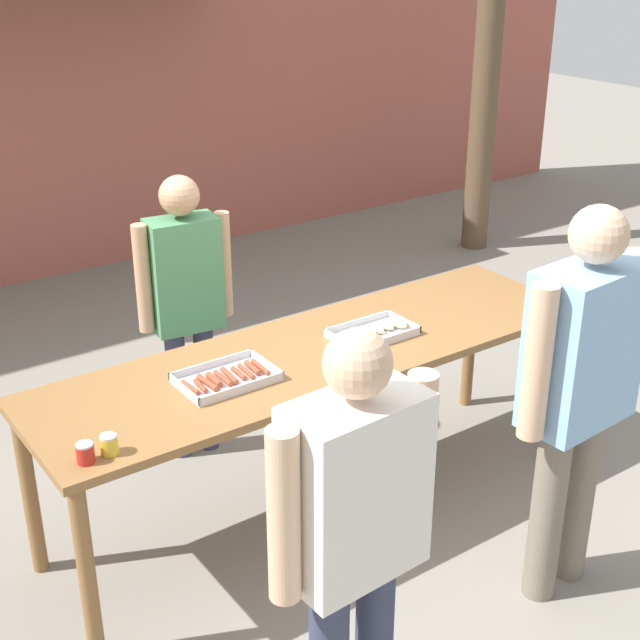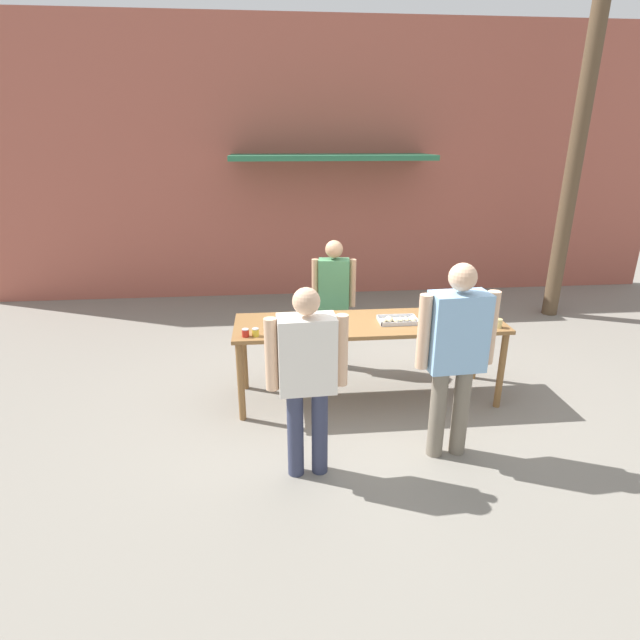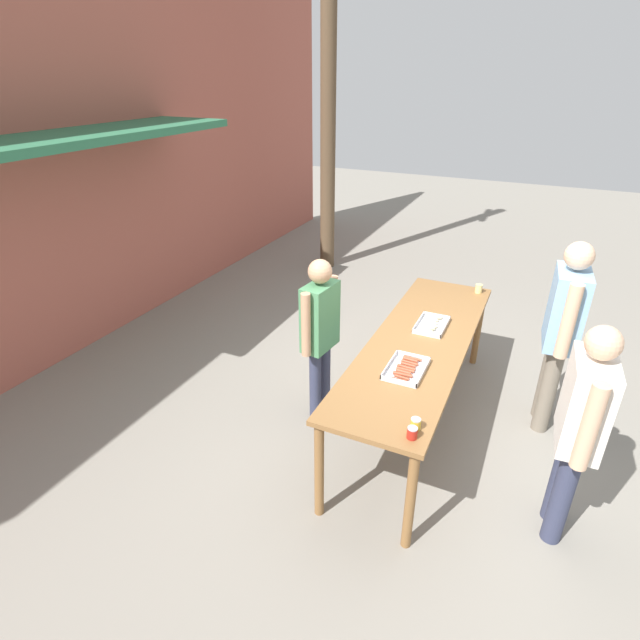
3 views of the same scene
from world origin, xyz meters
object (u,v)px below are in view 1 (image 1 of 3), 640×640
object	(u,v)px
person_server_behind_table	(186,294)
beer_cup	(550,299)
condiment_jar_mustard	(85,453)
condiment_jar_ketchup	(109,445)
food_tray_sausages	(227,378)
person_customer_holding_hotdog	(355,522)
person_customer_with_cup	(580,377)
food_tray_buns	(372,332)

from	to	relation	value
person_server_behind_table	beer_cup	bearing A→B (deg)	-28.61
condiment_jar_mustard	condiment_jar_ketchup	size ratio (longest dim) A/B	1.00
food_tray_sausages	condiment_jar_mustard	xyz separation A→B (m)	(-0.75, -0.26, 0.03)
person_customer_holding_hotdog	food_tray_sausages	bearing A→B (deg)	-103.19
condiment_jar_ketchup	person_customer_holding_hotdog	xyz separation A→B (m)	(0.43, -0.97, 0.05)
food_tray_sausages	person_server_behind_table	bearing A→B (deg)	74.03
condiment_jar_ketchup	beer_cup	distance (m)	2.45
condiment_jar_ketchup	beer_cup	world-z (taller)	beer_cup
condiment_jar_ketchup	beer_cup	xyz separation A→B (m)	(2.45, -0.00, 0.01)
beer_cup	person_server_behind_table	size ratio (longest dim) A/B	0.06
condiment_jar_mustard	person_customer_holding_hotdog	xyz separation A→B (m)	(0.53, -0.96, 0.05)
beer_cup	person_customer_holding_hotdog	world-z (taller)	person_customer_holding_hotdog
person_customer_with_cup	person_server_behind_table	bearing A→B (deg)	-71.09
food_tray_sausages	condiment_jar_mustard	bearing A→B (deg)	-160.99
food_tray_sausages	person_customer_with_cup	distance (m)	1.50
food_tray_sausages	food_tray_buns	world-z (taller)	food_tray_buns
person_server_behind_table	food_tray_sausages	bearing A→B (deg)	-98.88
condiment_jar_mustard	food_tray_sausages	bearing A→B (deg)	19.01
food_tray_sausages	food_tray_buns	xyz separation A→B (m)	(0.81, -0.00, 0.01)
food_tray_buns	person_server_behind_table	world-z (taller)	person_server_behind_table
condiment_jar_mustard	person_customer_holding_hotdog	size ratio (longest dim) A/B	0.05
person_server_behind_table	condiment_jar_mustard	bearing A→B (deg)	-124.70
condiment_jar_ketchup	person_customer_with_cup	xyz separation A→B (m)	(1.70, -0.81, 0.12)
person_server_behind_table	person_customer_holding_hotdog	distance (m)	2.13
food_tray_buns	person_server_behind_table	xyz separation A→B (m)	(-0.57, 0.86, 0.05)
condiment_jar_mustard	beer_cup	world-z (taller)	beer_cup
beer_cup	person_server_behind_table	distance (m)	1.90
food_tray_buns	person_customer_holding_hotdog	distance (m)	1.60
condiment_jar_ketchup	person_customer_with_cup	bearing A→B (deg)	-25.42
food_tray_buns	condiment_jar_ketchup	xyz separation A→B (m)	(-1.47, -0.25, 0.02)
condiment_jar_mustard	food_tray_buns	bearing A→B (deg)	9.34
person_customer_with_cup	condiment_jar_ketchup	bearing A→B (deg)	-29.13
person_customer_holding_hotdog	beer_cup	bearing A→B (deg)	-157.29
condiment_jar_mustard	person_customer_holding_hotdog	bearing A→B (deg)	-61.20
food_tray_buns	beer_cup	bearing A→B (deg)	-14.59
beer_cup	person_customer_holding_hotdog	xyz separation A→B (m)	(-2.01, -0.96, 0.04)
food_tray_buns	condiment_jar_mustard	bearing A→B (deg)	-170.66
condiment_jar_ketchup	food_tray_sausages	bearing A→B (deg)	21.21
food_tray_sausages	beer_cup	bearing A→B (deg)	-8.16
condiment_jar_mustard	condiment_jar_ketchup	bearing A→B (deg)	2.70
condiment_jar_ketchup	person_server_behind_table	xyz separation A→B (m)	(0.90, 1.11, 0.03)
beer_cup	person_customer_holding_hotdog	distance (m)	2.23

